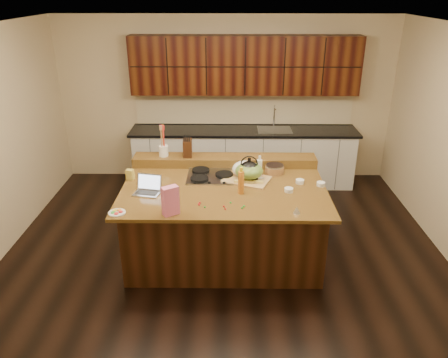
{
  "coord_description": "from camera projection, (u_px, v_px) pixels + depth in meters",
  "views": [
    {
      "loc": [
        0.06,
        -4.66,
        3.1
      ],
      "look_at": [
        0.0,
        0.05,
        1.0
      ],
      "focal_mm": 35.0,
      "sensor_mm": 36.0,
      "label": 1
    }
  ],
  "objects": [
    {
      "name": "laptop",
      "position": [
        148.0,
        188.0,
        4.99
      ],
      "size": [
        0.33,
        0.28,
        0.2
      ],
      "rotation": [
        0.0,
        0.0,
        -0.19
      ],
      "color": "#B7B7BC",
      "rests_on": "island"
    },
    {
      "name": "utensil_crock",
      "position": [
        164.0,
        151.0,
        5.72
      ],
      "size": [
        0.16,
        0.16,
        0.14
      ],
      "primitive_type": "cylinder",
      "rotation": [
        0.0,
        0.0,
        -0.41
      ],
      "color": "white",
      "rests_on": "back_ledge"
    },
    {
      "name": "back_ledge",
      "position": [
        225.0,
        160.0,
        5.76
      ],
      "size": [
        2.4,
        0.3,
        0.12
      ],
      "primitive_type": "cube",
      "color": "black",
      "rests_on": "island"
    },
    {
      "name": "ramekin_c",
      "position": [
        300.0,
        181.0,
        5.24
      ],
      "size": [
        0.12,
        0.12,
        0.04
      ],
      "primitive_type": "cylinder",
      "rotation": [
        0.0,
        0.0,
        0.24
      ],
      "color": "white",
      "rests_on": "island"
    },
    {
      "name": "gumdrop_0",
      "position": [
        224.0,
        206.0,
        4.67
      ],
      "size": [
        0.02,
        0.02,
        0.02
      ],
      "primitive_type": "ellipsoid",
      "color": "red",
      "rests_on": "island"
    },
    {
      "name": "pink_bag",
      "position": [
        170.0,
        201.0,
        4.47
      ],
      "size": [
        0.19,
        0.16,
        0.31
      ],
      "primitive_type": "cube",
      "rotation": [
        0.0,
        0.0,
        0.57
      ],
      "color": "pink",
      "rests_on": "island"
    },
    {
      "name": "kettle",
      "position": [
        249.0,
        170.0,
        5.24
      ],
      "size": [
        0.3,
        0.3,
        0.21
      ],
      "primitive_type": "ellipsoid",
      "rotation": [
        0.0,
        0.0,
        -0.38
      ],
      "color": "black",
      "rests_on": "cooktop"
    },
    {
      "name": "back_counter",
      "position": [
        244.0,
        126.0,
        7.15
      ],
      "size": [
        3.7,
        0.66,
        2.4
      ],
      "color": "silver",
      "rests_on": "ground"
    },
    {
      "name": "ramekin_b",
      "position": [
        289.0,
        190.0,
        5.02
      ],
      "size": [
        0.13,
        0.13,
        0.04
      ],
      "primitive_type": "cylinder",
      "rotation": [
        0.0,
        0.0,
        -0.39
      ],
      "color": "white",
      "rests_on": "island"
    },
    {
      "name": "gumdrop_6",
      "position": [
        225.0,
        209.0,
        4.62
      ],
      "size": [
        0.02,
        0.02,
        0.02
      ],
      "primitive_type": "ellipsoid",
      "color": "red",
      "rests_on": "island"
    },
    {
      "name": "gumdrop_4",
      "position": [
        200.0,
        203.0,
        4.75
      ],
      "size": [
        0.02,
        0.02,
        0.02
      ],
      "primitive_type": "ellipsoid",
      "color": "red",
      "rests_on": "island"
    },
    {
      "name": "island",
      "position": [
        224.0,
        221.0,
        5.33
      ],
      "size": [
        2.4,
        1.6,
        0.92
      ],
      "color": "black",
      "rests_on": "ground"
    },
    {
      "name": "package_box",
      "position": [
        130.0,
        175.0,
        5.32
      ],
      "size": [
        0.1,
        0.09,
        0.13
      ],
      "primitive_type": "cube",
      "rotation": [
        0.0,
        0.0,
        -0.29
      ],
      "color": "gold",
      "rests_on": "island"
    },
    {
      "name": "strainer_bowl",
      "position": [
        275.0,
        170.0,
        5.51
      ],
      "size": [
        0.25,
        0.25,
        0.09
      ],
      "primitive_type": "cylinder",
      "rotation": [
        0.0,
        0.0,
        -0.05
      ],
      "color": "#996B3F",
      "rests_on": "island"
    },
    {
      "name": "gumdrop_8",
      "position": [
        199.0,
        205.0,
        4.71
      ],
      "size": [
        0.02,
        0.02,
        0.02
      ],
      "primitive_type": "ellipsoid",
      "color": "red",
      "rests_on": "island"
    },
    {
      "name": "gumdrop_3",
      "position": [
        244.0,
        206.0,
        4.68
      ],
      "size": [
        0.02,
        0.02,
        0.02
      ],
      "primitive_type": "ellipsoid",
      "color": "#198C26",
      "rests_on": "island"
    },
    {
      "name": "kitchen_timer",
      "position": [
        297.0,
        210.0,
        4.55
      ],
      "size": [
        0.09,
        0.09,
        0.07
      ],
      "primitive_type": "cone",
      "rotation": [
        0.0,
        0.0,
        -0.16
      ],
      "color": "silver",
      "rests_on": "island"
    },
    {
      "name": "vinegar_bottle",
      "position": [
        259.0,
        169.0,
        5.31
      ],
      "size": [
        0.06,
        0.06,
        0.25
      ],
      "primitive_type": "cylinder",
      "rotation": [
        0.0,
        0.0,
        -0.01
      ],
      "color": "silver",
      "rests_on": "island"
    },
    {
      "name": "ramekin_a",
      "position": [
        321.0,
        184.0,
        5.17
      ],
      "size": [
        0.12,
        0.12,
        0.04
      ],
      "primitive_type": "cylinder",
      "rotation": [
        0.0,
        0.0,
        0.21
      ],
      "color": "white",
      "rests_on": "island"
    },
    {
      "name": "cooktop",
      "position": [
        224.0,
        176.0,
        5.41
      ],
      "size": [
        0.92,
        0.52,
        0.05
      ],
      "color": "gray",
      "rests_on": "island"
    },
    {
      "name": "knife_block",
      "position": [
        188.0,
        148.0,
        5.7
      ],
      "size": [
        0.12,
        0.19,
        0.22
      ],
      "primitive_type": "cube",
      "rotation": [
        0.0,
        0.0,
        0.04
      ],
      "color": "black",
      "rests_on": "back_ledge"
    },
    {
      "name": "green_bowl",
      "position": [
        249.0,
        171.0,
        5.24
      ],
      "size": [
        0.4,
        0.4,
        0.19
      ],
      "primitive_type": "ellipsoid",
      "rotation": [
        0.0,
        0.0,
        0.23
      ],
      "color": "olive",
      "rests_on": "cooktop"
    },
    {
      "name": "gumdrop_5",
      "position": [
        230.0,
        203.0,
        4.75
      ],
      "size": [
        0.02,
        0.02,
        0.02
      ],
      "primitive_type": "ellipsoid",
      "color": "#198C26",
      "rests_on": "island"
    },
    {
      "name": "oil_bottle",
      "position": [
        241.0,
        183.0,
        4.93
      ],
      "size": [
        0.08,
        0.08,
        0.27
      ],
      "primitive_type": "cylinder",
      "rotation": [
        0.0,
        0.0,
        -0.22
      ],
      "color": "#C77123",
      "rests_on": "island"
    },
    {
      "name": "gumdrop_1",
      "position": [
        242.0,
        208.0,
        4.64
      ],
      "size": [
        0.02,
        0.02,
        0.02
      ],
      "primitive_type": "ellipsoid",
      "color": "#198C26",
      "rests_on": "island"
    },
    {
      "name": "candy_plate",
      "position": [
        117.0,
        213.0,
        4.55
      ],
      "size": [
        0.18,
        0.18,
        0.01
      ],
      "primitive_type": "cylinder",
      "rotation": [
        0.0,
        0.0,
        -0.03
      ],
      "color": "white",
      "rests_on": "island"
    },
    {
      "name": "gumdrop_2",
      "position": [
        199.0,
        204.0,
        4.73
      ],
      "size": [
        0.02,
        0.02,
        0.02
      ],
      "primitive_type": "ellipsoid",
      "color": "red",
      "rests_on": "island"
    },
    {
      "name": "wooden_tray",
      "position": [
        245.0,
        171.0,
        5.33
      ],
      "size": [
        0.64,
        0.56,
        0.22
      ],
      "rotation": [
        0.0,
        0.0,
        -0.38
      ],
      "color": "tan",
      "rests_on": "island"
    },
    {
      "name": "room",
      "position": [
        224.0,
        153.0,
        4.97
      ],
      "size": [
        5.52,
        5.02,
        2.72
      ],
      "color": "black",
      "rests_on": "ground"
    },
    {
      "name": "gumdrop_7",
      "position": [
        205.0,
        207.0,
        4.66
      ],
      "size": [
        0.02,
        0.02,
        0.02
      ],
      "primitive_type": "ellipsoid",
      "color": "#198C26",
      "rests_on": "island"
    }
  ]
}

